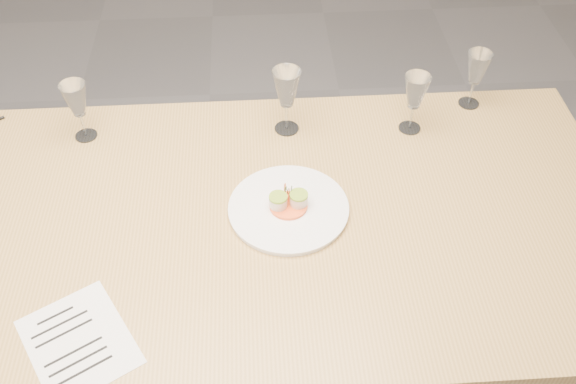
{
  "coord_description": "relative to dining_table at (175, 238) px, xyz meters",
  "views": [
    {
      "loc": [
        0.23,
        -1.13,
        1.98
      ],
      "look_at": [
        0.3,
        0.04,
        0.8
      ],
      "focal_mm": 40.0,
      "sensor_mm": 36.0,
      "label": 1
    }
  ],
  "objects": [
    {
      "name": "recipe_sheet",
      "position": [
        -0.18,
        -0.35,
        0.07
      ],
      "size": [
        0.31,
        0.33,
        0.0
      ],
      "rotation": [
        0.0,
        0.0,
        0.53
      ],
      "color": "white",
      "rests_on": "dining_table"
    },
    {
      "name": "wine_glass_3",
      "position": [
        0.9,
        0.44,
        0.2
      ],
      "size": [
        0.07,
        0.07,
        0.18
      ],
      "color": "white",
      "rests_on": "dining_table"
    },
    {
      "name": "wine_glass_2",
      "position": [
        0.69,
        0.33,
        0.2
      ],
      "size": [
        0.08,
        0.08,
        0.19
      ],
      "color": "white",
      "rests_on": "dining_table"
    },
    {
      "name": "wine_glass_0",
      "position": [
        -0.27,
        0.36,
        0.2
      ],
      "size": [
        0.07,
        0.07,
        0.18
      ],
      "color": "white",
      "rests_on": "dining_table"
    },
    {
      "name": "dinner_plate",
      "position": [
        0.3,
        0.02,
        0.08
      ],
      "size": [
        0.32,
        0.32,
        0.08
      ],
      "rotation": [
        0.0,
        0.0,
        -0.31
      ],
      "color": "white",
      "rests_on": "dining_table"
    },
    {
      "name": "dining_table",
      "position": [
        0.0,
        0.0,
        0.0
      ],
      "size": [
        2.4,
        1.0,
        0.75
      ],
      "color": "tan",
      "rests_on": "ground"
    },
    {
      "name": "wine_glass_1",
      "position": [
        0.32,
        0.35,
        0.21
      ],
      "size": [
        0.08,
        0.08,
        0.21
      ],
      "color": "white",
      "rests_on": "dining_table"
    },
    {
      "name": "ground",
      "position": [
        0.0,
        0.0,
        -0.68
      ],
      "size": [
        7.0,
        7.0,
        0.0
      ],
      "primitive_type": "plane",
      "color": "slate",
      "rests_on": "ground"
    }
  ]
}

